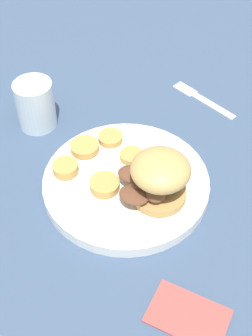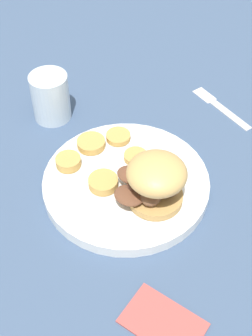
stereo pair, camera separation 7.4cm
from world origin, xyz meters
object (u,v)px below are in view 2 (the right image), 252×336
Objects in this scene: sandwich at (155,180)px; fork at (221,107)px; dinner_plate at (126,182)px; drinking_glass at (51,97)px.

sandwich is 0.29m from fork.
dinner_plate is 0.23m from drinking_glass.
dinner_plate is 0.28m from fork.
dinner_plate is at bearing -46.92° from fork.
fork is at bearing 145.27° from sandwich.
sandwich is 0.88× the size of fork.
drinking_glass is (-0.19, -0.12, 0.03)m from dinner_plate.
sandwich is 1.32× the size of drinking_glass.
drinking_glass reaches higher than fork.
dinner_plate reaches higher than fork.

